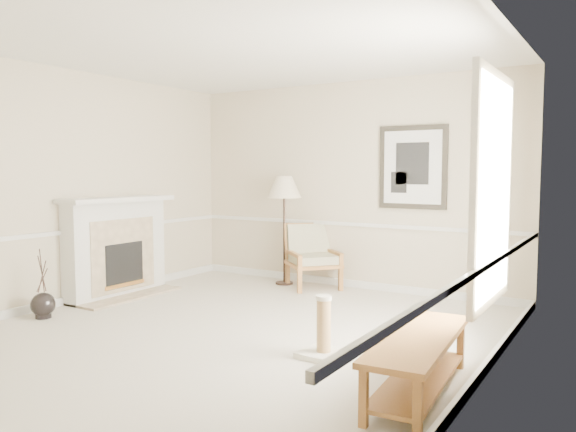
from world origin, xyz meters
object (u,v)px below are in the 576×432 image
at_px(floor_lamp, 284,190).
at_px(bench, 419,355).
at_px(scratching_post, 324,338).
at_px(armchair, 311,253).
at_px(floor_vase, 43,305).

height_order(floor_lamp, bench, floor_lamp).
bearing_deg(floor_lamp, scratching_post, -51.61).
xyz_separation_m(armchair, floor_lamp, (-0.41, -0.07, 0.89)).
bearing_deg(armchair, floor_vase, -166.45).
bearing_deg(floor_vase, armchair, 61.23).
height_order(floor_vase, bench, floor_vase).
distance_m(floor_vase, scratching_post, 3.35).
bearing_deg(floor_vase, bench, 1.74).
height_order(bench, scratching_post, scratching_post).
xyz_separation_m(floor_vase, bench, (4.30, 0.13, 0.15)).
distance_m(floor_vase, bench, 4.30).
bearing_deg(armchair, bench, -96.64).
bearing_deg(scratching_post, floor_lamp, 128.39).
distance_m(armchair, bench, 3.95).
bearing_deg(floor_vase, scratching_post, 8.57).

